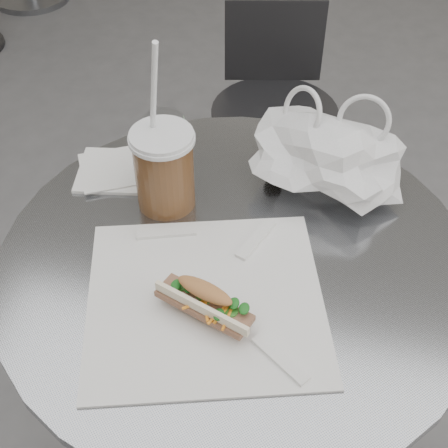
% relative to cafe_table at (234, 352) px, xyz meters
% --- Properties ---
extents(cafe_table, '(0.76, 0.76, 0.74)m').
position_rel_cafe_table_xyz_m(cafe_table, '(0.00, 0.00, 0.00)').
color(cafe_table, slate).
rests_on(cafe_table, ground).
extents(chair_far, '(0.37, 0.40, 0.70)m').
position_rel_cafe_table_xyz_m(chair_far, '(-0.08, 0.88, -0.15)').
color(chair_far, '#2A2A2D').
rests_on(chair_far, ground).
extents(sandwich_paper, '(0.43, 0.42, 0.00)m').
position_rel_cafe_table_xyz_m(sandwich_paper, '(-0.02, -0.10, 0.28)').
color(sandwich_paper, white).
rests_on(sandwich_paper, cafe_table).
extents(banh_mi, '(0.19, 0.12, 0.06)m').
position_rel_cafe_table_xyz_m(banh_mi, '(-0.02, -0.13, 0.31)').
color(banh_mi, '#AF6F42').
rests_on(banh_mi, sandwich_paper).
extents(iced_coffee, '(0.11, 0.11, 0.31)m').
position_rel_cafe_table_xyz_m(iced_coffee, '(-0.14, 0.09, 0.35)').
color(iced_coffee, brown).
rests_on(iced_coffee, cafe_table).
extents(sunglasses, '(0.13, 0.05, 0.06)m').
position_rel_cafe_table_xyz_m(sunglasses, '(0.07, 0.21, 0.30)').
color(sunglasses, black).
rests_on(sunglasses, cafe_table).
extents(plastic_bag, '(0.31, 0.28, 0.13)m').
position_rel_cafe_table_xyz_m(plastic_bag, '(0.11, 0.20, 0.34)').
color(plastic_bag, silver).
rests_on(plastic_bag, cafe_table).
extents(napkin_stack, '(0.16, 0.16, 0.01)m').
position_rel_cafe_table_xyz_m(napkin_stack, '(-0.26, 0.15, 0.28)').
color(napkin_stack, white).
rests_on(napkin_stack, cafe_table).
extents(drink_can, '(0.07, 0.07, 0.14)m').
position_rel_cafe_table_xyz_m(drink_can, '(-0.16, 0.15, 0.34)').
color(drink_can, '#559260').
rests_on(drink_can, cafe_table).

